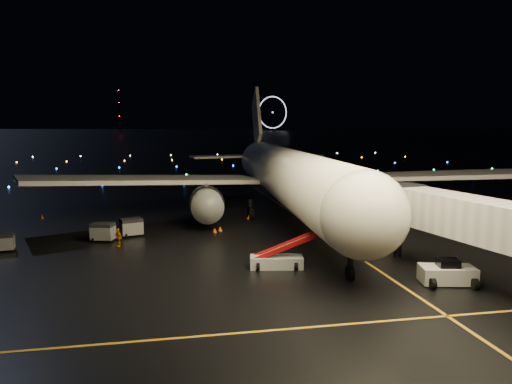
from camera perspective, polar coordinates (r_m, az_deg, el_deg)
ground at (r=336.95m, az=-10.29°, el=5.75°), size 2000.00×2000.00×0.00m
lane_centre at (r=55.81m, az=7.26°, el=-4.45°), size 0.25×80.00×0.02m
lane_cross at (r=29.22m, az=-9.87°, el=-16.20°), size 60.00×0.25×0.02m
airliner at (r=64.39m, az=3.14°, el=5.37°), size 67.60×64.61×18.12m
pushback_tug at (r=40.13m, az=21.05°, el=-8.47°), size 4.30×2.87×1.88m
belt_loader at (r=41.37m, az=2.35°, el=-6.58°), size 6.58×2.80×3.09m
crew_c at (r=50.17m, az=-15.47°, el=-5.03°), size 0.99×1.12×1.81m
safety_cone_0 at (r=55.52m, az=-4.11°, el=-4.19°), size 0.57×0.57×0.55m
safety_cone_1 at (r=62.36m, az=-0.85°, el=-2.84°), size 0.48×0.48×0.53m
safety_cone_2 at (r=54.87m, az=-4.73°, el=-4.36°), size 0.54×0.54×0.53m
safety_cone_3 at (r=68.00m, az=-23.26°, el=-2.59°), size 0.52×0.52×0.55m
ferris_wheel at (r=776.88m, az=1.92°, el=8.93°), size 49.33×16.80×52.00m
radio_mast at (r=778.88m, az=-15.37°, el=9.10°), size 1.80×1.80×64.00m
taxiway_lights at (r=143.28m, az=-8.99°, el=3.11°), size 164.00×92.00×0.36m
baggage_cart_0 at (r=54.43m, az=-14.06°, el=-3.94°), size 2.57×2.15×1.88m
baggage_cart_1 at (r=52.90m, az=-17.08°, el=-4.41°), size 2.54×2.11×1.85m
baggage_cart_2 at (r=52.36m, az=-26.94°, el=-5.17°), size 2.11×1.63×1.64m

